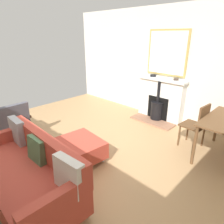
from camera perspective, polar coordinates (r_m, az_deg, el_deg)
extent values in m
cube|color=tan|center=(3.72, -11.27, -12.07)|extent=(5.47, 5.74, 0.01)
cube|color=silver|center=(5.19, 13.64, 13.21)|extent=(0.12, 5.74, 2.66)
cube|color=#93664C|center=(5.02, 11.49, -2.60)|extent=(0.41, 1.10, 0.03)
cube|color=silver|center=(5.11, 13.90, 3.45)|extent=(0.24, 1.16, 0.99)
cube|color=black|center=(5.09, 13.14, 1.23)|extent=(0.06, 0.55, 0.57)
cylinder|color=black|center=(5.08, 12.84, 0.37)|extent=(0.30, 0.30, 0.42)
cylinder|color=black|center=(5.00, 13.04, 2.74)|extent=(0.32, 0.32, 0.02)
cylinder|color=black|center=(4.93, 13.31, 5.71)|extent=(0.07, 0.07, 0.52)
cube|color=silver|center=(4.95, 14.29, 9.13)|extent=(0.29, 1.24, 0.05)
cube|color=tan|center=(4.97, 15.68, 16.11)|extent=(0.04, 1.00, 1.04)
cube|color=silver|center=(4.95, 15.57, 16.10)|extent=(0.01, 0.92, 0.96)
cylinder|color=black|center=(5.11, 11.77, 10.25)|extent=(0.15, 0.15, 0.05)
torus|color=black|center=(5.10, 11.79, 10.46)|extent=(0.15, 0.15, 0.01)
cylinder|color=#47382D|center=(4.81, 18.01, 8.95)|extent=(0.12, 0.12, 0.04)
torus|color=#47382D|center=(4.81, 18.03, 9.16)|extent=(0.12, 0.12, 0.01)
cylinder|color=#B2B2B7|center=(3.78, -23.48, -12.08)|extent=(0.04, 0.04, 0.10)
cylinder|color=#B2B2B7|center=(2.66, -8.84, -26.91)|extent=(0.04, 0.04, 0.10)
cube|color=#B74233|center=(2.96, -24.01, -17.32)|extent=(0.85, 1.88, 0.33)
cube|color=#B74233|center=(2.87, -18.67, -9.53)|extent=(0.18, 1.86, 0.35)
cube|color=#B74233|center=(2.16, -15.76, -23.58)|extent=(0.77, 0.14, 0.19)
cube|color=#99999E|center=(3.44, -25.67, -5.05)|extent=(0.13, 0.41, 0.41)
cube|color=#4C6B47|center=(2.87, -20.76, -10.18)|extent=(0.15, 0.35, 0.36)
cube|color=beige|center=(2.29, -12.38, -17.41)|extent=(0.16, 0.41, 0.41)
cylinder|color=#B2B2B7|center=(3.68, -15.29, -12.03)|extent=(0.04, 0.04, 0.09)
cylinder|color=#B2B2B7|center=(3.23, -10.38, -16.86)|extent=(0.04, 0.04, 0.09)
cylinder|color=#B2B2B7|center=(3.88, -8.13, -9.49)|extent=(0.04, 0.04, 0.09)
cylinder|color=#B2B2B7|center=(3.46, -2.56, -13.54)|extent=(0.04, 0.04, 0.09)
cube|color=#B74233|center=(3.45, -9.32, -10.28)|extent=(0.74, 0.82, 0.28)
cube|color=#4C3321|center=(4.86, -25.28, -3.05)|extent=(0.05, 0.05, 0.35)
cube|color=#4C3321|center=(4.46, -22.82, -4.86)|extent=(0.05, 0.05, 0.35)
cube|color=#4C3321|center=(4.31, -28.90, -6.88)|extent=(0.05, 0.05, 0.35)
cube|color=#4C4C56|center=(4.50, -27.39, -2.60)|extent=(0.62, 0.58, 0.08)
cube|color=#4C4C56|center=(4.20, -26.67, -0.70)|extent=(0.60, 0.13, 0.39)
cube|color=#4C3321|center=(4.57, -23.91, -0.42)|extent=(0.06, 0.53, 0.04)
cylinder|color=brown|center=(4.44, 28.04, -3.37)|extent=(0.05, 0.05, 0.70)
cylinder|color=brown|center=(3.51, 22.70, -8.94)|extent=(0.05, 0.05, 0.70)
cylinder|color=brown|center=(4.29, 21.01, -5.02)|extent=(0.03, 0.03, 0.43)
cylinder|color=brown|center=(4.03, 18.79, -6.45)|extent=(0.03, 0.03, 0.43)
cylinder|color=brown|center=(4.17, 24.84, -6.38)|extent=(0.03, 0.03, 0.43)
cylinder|color=brown|center=(3.91, 22.82, -7.96)|extent=(0.03, 0.03, 0.43)
cube|color=brown|center=(4.00, 22.31, -3.56)|extent=(0.43, 0.43, 0.02)
cube|color=brown|center=(3.86, 24.99, -1.30)|extent=(0.36, 0.07, 0.42)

